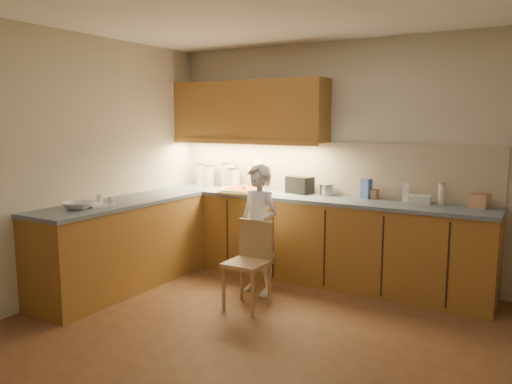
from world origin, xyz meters
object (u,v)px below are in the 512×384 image
Objects in this scene: child at (258,230)px; oil_jug at (258,176)px; pizza_on_board at (241,190)px; wooden_chair at (250,258)px; toaster at (300,185)px.

child is 1.11m from oil_jug.
wooden_chair is (0.70, -0.96, -0.47)m from pizza_on_board.
child is (0.58, -0.61, -0.29)m from pizza_on_board.
wooden_chair is (0.12, -0.35, -0.19)m from child.
child is at bearing -59.28° from oil_jug.
child reaches higher than wooden_chair.
pizza_on_board is 0.68m from toaster.
pizza_on_board is 0.68× the size of wooden_chair.
oil_jug reaches higher than wooden_chair.
wooden_chair is 1.32m from toaster.
oil_jug reaches higher than toaster.
toaster is at bearing 93.95° from wooden_chair.
wooden_chair is at bearing -53.79° from pizza_on_board.
oil_jug is at bearing 117.89° from wooden_chair.
wooden_chair is 2.20× the size of oil_jug.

